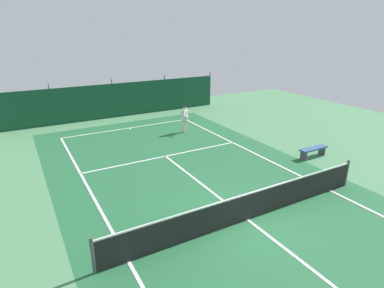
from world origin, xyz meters
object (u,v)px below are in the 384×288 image
tennis_player (185,117)px  courtside_bench (313,150)px  tennis_net (248,206)px  tennis_ball_near_player (150,130)px

tennis_player → courtside_bench: bearing=97.9°
tennis_net → tennis_player: (2.73, 9.39, 0.45)m
tennis_net → tennis_ball_near_player: tennis_net is taller
tennis_net → tennis_ball_near_player: bearing=84.7°
tennis_player → courtside_bench: size_ratio=1.03×
tennis_ball_near_player → courtside_bench: (5.31, -8.07, 0.34)m
tennis_net → courtside_bench: tennis_net is taller
tennis_player → courtside_bench: (3.58, -6.65, -0.59)m
tennis_ball_near_player → tennis_player: bearing=-39.5°
tennis_player → tennis_net: bearing=53.4°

